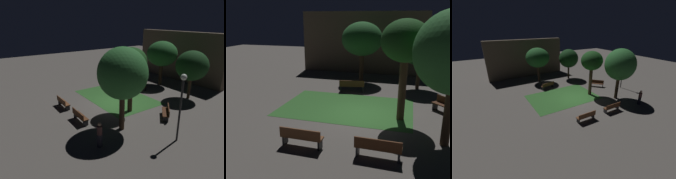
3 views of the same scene
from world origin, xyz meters
TOP-DOWN VIEW (x-y plane):
  - ground_plane at (0.00, 0.00)m, footprint 60.00×60.00m
  - grass_lawn at (-0.98, 0.83)m, footprint 7.76×5.17m
  - bench_by_lamp at (-1.59, -4.36)m, footprint 1.81×0.50m
  - bench_corner at (1.58, -4.36)m, footprint 1.81×0.52m
  - bench_front_left at (-1.42, 4.06)m, footprint 1.86×0.82m
  - bench_path_side at (4.74, 1.41)m, footprint 1.60×1.63m
  - tree_left_canopy at (4.17, -2.47)m, footprint 3.26×3.26m
  - tree_back_left at (-1.37, 7.31)m, footprint 3.32×3.32m
  - tree_back_right at (2.23, -0.15)m, footprint 2.45×2.45m
  - tree_tall_center at (3.17, 6.29)m, footprint 2.91×2.91m
  - lamp_post_path_center at (7.28, -0.52)m, footprint 0.36×0.36m
  - pedestrian at (5.11, -4.81)m, footprint 0.32×0.34m
  - building_wall_backdrop at (-1.95, 10.91)m, footprint 11.92×0.80m

SIDE VIEW (x-z plane):
  - ground_plane at x=0.00m, z-range 0.00..0.00m
  - grass_lawn at x=-0.98m, z-range 0.00..0.01m
  - bench_by_lamp at x=-1.59m, z-range 0.04..0.92m
  - bench_corner at x=1.58m, z-range 0.04..0.92m
  - bench_front_left at x=-1.42m, z-range 0.04..0.92m
  - bench_path_side at x=4.74m, z-range 0.04..0.92m
  - pedestrian at x=5.11m, z-range 0.05..1.66m
  - building_wall_backdrop at x=-1.95m, z-range 0.00..5.80m
  - lamp_post_path_center at x=7.28m, z-range 0.79..5.07m
  - tree_tall_center at x=3.17m, z-range 0.88..5.41m
  - tree_back_left at x=-1.37m, z-range 1.07..5.99m
  - tree_left_canopy at x=4.17m, z-range 1.11..6.73m
  - tree_back_right at x=2.23m, z-range 1.44..6.65m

